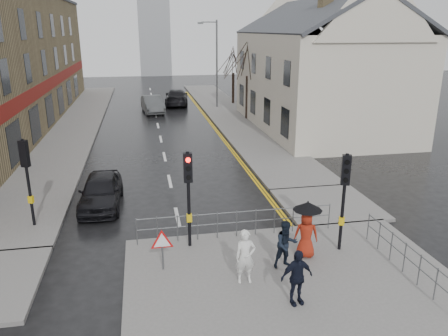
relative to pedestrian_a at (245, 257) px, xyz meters
name	(u,v)px	position (x,y,z in m)	size (l,w,h in m)	color
ground	(185,252)	(-1.56, 2.37, -0.97)	(120.00, 120.00, 0.00)	black
near_pavement	(304,300)	(1.44, -1.13, -0.90)	(10.00, 9.00, 0.14)	#605E5B
left_pavement	(76,123)	(-8.06, 25.37, -0.90)	(4.00, 44.00, 0.14)	#605E5B
right_pavement	(228,113)	(4.94, 27.37, -0.90)	(4.00, 40.00, 0.14)	#605E5B
pavement_bridge_right	(327,204)	(4.94, 5.37, -0.90)	(4.00, 4.20, 0.14)	#605E5B
building_right_cream	(319,65)	(10.44, 20.37, 3.81)	(9.00, 16.40, 10.10)	beige
church_tower	(153,18)	(-0.06, 64.37, 8.03)	(5.00, 5.00, 18.00)	gray
traffic_signal_near_left	(188,183)	(-1.36, 2.56, 1.49)	(0.28, 0.27, 3.40)	black
traffic_signal_near_right	(345,185)	(3.64, 1.36, 1.49)	(0.34, 0.33, 3.40)	black
traffic_signal_far_left	(26,167)	(-7.06, 5.37, 1.49)	(0.34, 0.33, 3.40)	black
guard_railing_front	(237,218)	(0.39, 2.97, -0.11)	(7.14, 0.04, 1.00)	#595B5E
guard_railing_side	(405,251)	(4.94, -0.38, -0.13)	(0.04, 4.54, 1.00)	#595B5E
warning_sign	(162,243)	(-2.36, 1.16, 0.07)	(0.80, 0.07, 1.35)	#595B5E
street_lamp	(215,58)	(4.26, 30.37, 3.74)	(1.83, 0.25, 8.00)	#595B5E
tree_near	(248,57)	(5.94, 24.37, 4.17)	(2.40, 2.40, 6.58)	black
tree_far	(233,60)	(6.44, 32.37, 3.45)	(2.40, 2.40, 5.64)	black
pedestrian_a	(245,257)	(0.00, 0.00, 0.00)	(0.61, 0.40, 1.66)	silver
pedestrian_b	(286,245)	(1.45, 0.59, -0.05)	(0.76, 0.59, 1.56)	black
pedestrian_with_umbrella	(307,226)	(2.31, 1.12, 0.26)	(0.96, 0.96, 1.94)	maroon
pedestrian_d	(297,277)	(1.12, -1.29, -0.03)	(0.94, 0.39, 1.60)	black
car_parked	(101,191)	(-4.67, 7.13, -0.26)	(1.67, 4.16, 1.42)	black
car_mid	(153,104)	(-1.76, 29.11, -0.20)	(1.62, 4.66, 1.54)	#3F4244
car_far	(177,97)	(0.75, 32.94, -0.18)	(2.22, 5.46, 1.58)	black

